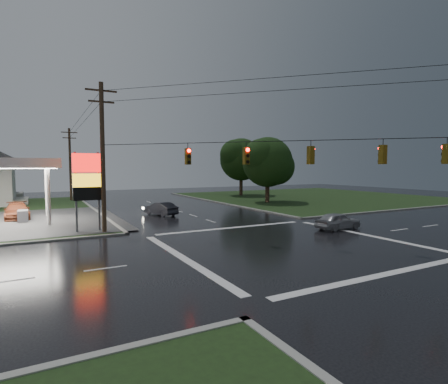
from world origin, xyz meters
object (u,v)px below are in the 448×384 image
pylon_sign (87,179)px  car_crossing (338,221)px  tree_ne_near (268,162)px  car_north (161,209)px  utility_pole_n (70,163)px  utility_pole_nw (103,156)px  car_pump (17,211)px  tree_ne_far (242,160)px

pylon_sign → car_crossing: size_ratio=1.53×
tree_ne_near → car_north: (-16.96, -5.17, -4.89)m
pylon_sign → car_crossing: pylon_sign is taller
utility_pole_n → car_crossing: (16.49, -35.49, -4.80)m
car_north → car_crossing: size_ratio=1.03×
utility_pole_nw → car_crossing: bearing=-23.0°
utility_pole_n → pylon_sign: bearing=-92.1°
pylon_sign → car_crossing: (17.49, -7.99, -3.34)m
pylon_sign → utility_pole_n: (1.00, 27.50, 1.46)m
tree_ne_near → utility_pole_nw: bearing=-152.1°
utility_pole_nw → car_pump: (-6.06, 11.28, -4.97)m
car_crossing → car_pump: car_pump is taller
car_north → car_crossing: same height
tree_ne_far → car_north: size_ratio=2.41×
pylon_sign → car_pump: (-5.06, 10.28, -3.26)m
utility_pole_n → car_north: size_ratio=2.58×
car_crossing → car_pump: size_ratio=0.76×
car_north → car_crossing: (9.81, -14.31, 0.00)m
pylon_sign → car_north: (7.68, 6.32, -3.34)m
pylon_sign → tree_ne_far: (27.65, 23.49, 2.17)m
utility_pole_n → car_crossing: utility_pole_n is taller
pylon_sign → car_north: bearing=39.5°
car_crossing → car_pump: bearing=48.9°
utility_pole_n → tree_ne_far: size_ratio=1.07×
pylon_sign → utility_pole_nw: (1.00, -1.00, 1.71)m
pylon_sign → tree_ne_far: bearing=40.4°
car_pump → utility_pole_nw: bearing=-64.6°
pylon_sign → tree_ne_near: size_ratio=0.67×
pylon_sign → car_pump: 11.91m
car_crossing → utility_pole_nw: bearing=64.9°
tree_ne_far → car_crossing: bearing=-107.9°
pylon_sign → tree_ne_far: size_ratio=0.61×
car_pump → car_north: bearing=-20.1°
utility_pole_n → tree_ne_near: utility_pole_n is taller
tree_ne_far → car_crossing: (-10.16, -31.48, -5.51)m
car_crossing → tree_ne_far: bearing=-20.0°
tree_ne_far → car_pump: size_ratio=1.90×
tree_ne_far → car_pump: 35.69m
pylon_sign → tree_ne_near: 27.23m
tree_ne_near → car_pump: bearing=-177.7°
utility_pole_nw → tree_ne_far: utility_pole_nw is taller
pylon_sign → utility_pole_n: 27.56m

